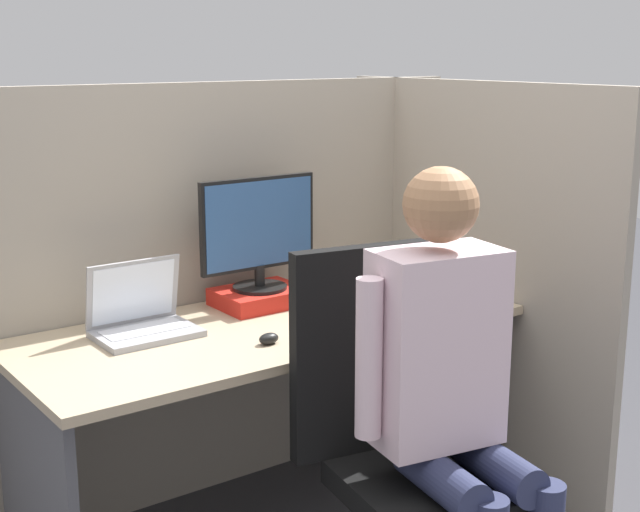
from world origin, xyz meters
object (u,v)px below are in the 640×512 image
Objects in this scene: laptop at (142,320)px; stapler at (450,282)px; person at (451,377)px; monitor at (258,231)px; office_chair at (401,439)px; paper_box at (260,297)px; carrot_toy at (409,316)px.

stapler is (1.16, -0.18, -0.02)m from laptop.
laptop is at bearing 116.78° from person.
office_chair is (-0.05, -0.81, -0.46)m from monitor.
laptop is (-0.48, -0.07, -0.22)m from monitor.
monitor reaches higher than stapler.
person is (-0.02, -0.97, -0.23)m from monitor.
office_chair is 0.28m from person.
laptop is 1.02m from person.
paper_box is at bearing 7.60° from laptop.
monitor is 3.47× the size of stapler.
paper_box is 2.34× the size of stapler.
paper_box is 0.23× the size of person.
person is (0.03, -0.16, 0.23)m from office_chair.
stapler is (0.69, -0.24, -0.00)m from paper_box.
paper_box is 0.28× the size of office_chair.
office_chair reaches higher than paper_box.
monitor is 0.94m from office_chair.
laptop is at bearing 119.86° from office_chair.
monitor is 0.42× the size of office_chair.
carrot_toy is at bearing -150.55° from stapler.
paper_box is at bearing -90.00° from monitor.
office_chair is at bearing -93.36° from paper_box.
monitor is 0.53m from laptop.
paper_box is 0.55m from carrot_toy.
office_chair reaches higher than carrot_toy.
stapler is at bearing -8.69° from laptop.
paper_box reaches higher than stapler.
monitor is 1.44× the size of laptop.
stapler is (0.69, -0.24, -0.24)m from monitor.
office_chair reaches higher than laptop.
person reaches higher than paper_box.
paper_box is 1.98× the size of carrot_toy.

